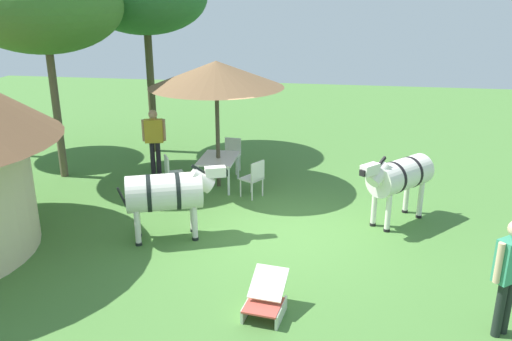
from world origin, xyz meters
The scene contains 12 objects.
ground_plane centered at (0.00, 0.00, 0.00)m, with size 36.00×36.00×0.00m, color #487935.
shade_umbrella centered at (2.39, 1.85, 2.78)m, with size 3.21×3.21×3.09m.
patio_dining_table centered at (2.39, 1.85, 0.65)m, with size 1.28×0.88×0.74m.
patio_chair_near_lawn centered at (1.82, 2.87, 0.52)m, with size 0.59×0.58×0.90m.
patio_chair_west_end centered at (1.78, 0.85, 0.52)m, with size 0.59×0.59×0.90m.
patio_chair_east_end centered at (3.56, 1.76, 0.52)m, with size 0.45×0.47×0.90m.
guest_beside_umbrella centered at (3.05, 3.72, 1.04)m, with size 0.32×0.60×1.73m.
standing_watcher centered at (-2.78, -3.47, 1.06)m, with size 0.47×0.51×1.76m.
striped_lounge_chair centered at (-2.85, -0.11, 0.25)m, with size 0.88×0.64×0.59m.
zebra_nearest_camera centered at (-0.62, 2.14, 0.96)m, with size 1.19×2.00×1.49m.
zebra_by_umbrella centered at (0.88, -2.31, 1.02)m, with size 1.72×1.59×1.56m.
acacia_tree_right_background centered at (2.45, 6.04, 4.28)m, with size 3.75×3.75×5.41m.
Camera 1 is at (-9.57, -1.09, 4.63)m, focal length 36.74 mm.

